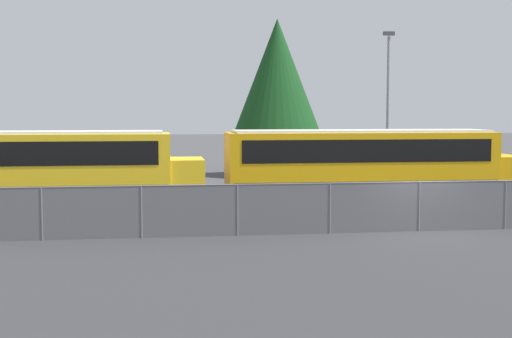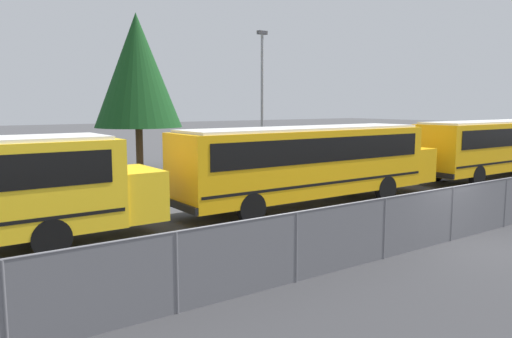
{
  "view_description": "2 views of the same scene",
  "coord_description": "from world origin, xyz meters",
  "px_view_note": "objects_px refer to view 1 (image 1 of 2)",
  "views": [
    {
      "loc": [
        -8.55,
        -22.26,
        3.95
      ],
      "look_at": [
        -4.62,
        5.72,
        1.66
      ],
      "focal_mm": 50.0,
      "sensor_mm": 36.0,
      "label": 1
    },
    {
      "loc": [
        -13.16,
        -8.47,
        4.05
      ],
      "look_at": [
        -2.48,
        6.57,
        1.67
      ],
      "focal_mm": 35.0,
      "sensor_mm": 36.0,
      "label": 2
    }
  ],
  "objects_px": {
    "school_bus_2": "(367,160)",
    "light_pole": "(388,101)",
    "tree_0": "(277,76)",
    "school_bus_1": "(33,164)"
  },
  "relations": [
    {
      "from": "light_pole",
      "to": "tree_0",
      "type": "xyz_separation_m",
      "value": [
        -5.03,
        6.06,
        1.63
      ]
    },
    {
      "from": "school_bus_1",
      "to": "tree_0",
      "type": "relative_size",
      "value": 1.32
    },
    {
      "from": "light_pole",
      "to": "tree_0",
      "type": "bearing_deg",
      "value": 129.68
    },
    {
      "from": "school_bus_1",
      "to": "light_pole",
      "type": "distance_m",
      "value": 19.36
    },
    {
      "from": "school_bus_2",
      "to": "tree_0",
      "type": "height_order",
      "value": "tree_0"
    },
    {
      "from": "school_bus_1",
      "to": "school_bus_2",
      "type": "height_order",
      "value": "same"
    },
    {
      "from": "school_bus_2",
      "to": "light_pole",
      "type": "bearing_deg",
      "value": 66.32
    },
    {
      "from": "light_pole",
      "to": "tree_0",
      "type": "relative_size",
      "value": 0.86
    },
    {
      "from": "school_bus_2",
      "to": "light_pole",
      "type": "relative_size",
      "value": 1.54
    },
    {
      "from": "school_bus_1",
      "to": "tree_0",
      "type": "xyz_separation_m",
      "value": [
        12.15,
        14.59,
        4.21
      ]
    }
  ]
}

